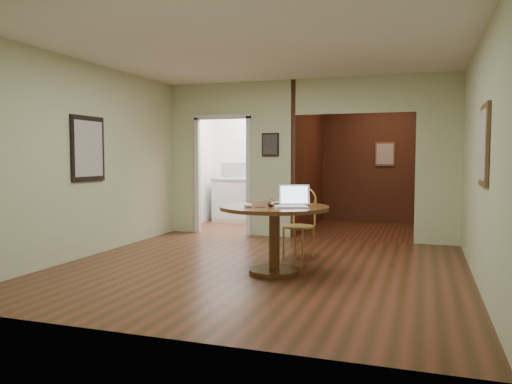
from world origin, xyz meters
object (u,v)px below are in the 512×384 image
(open_laptop, at_px, (293,201))
(closed_laptop, at_px, (287,203))
(dining_table, at_px, (274,224))
(chair, at_px, (301,219))

(open_laptop, distance_m, closed_laptop, 0.34)
(dining_table, bearing_deg, chair, 84.76)
(chair, bearing_deg, closed_laptop, -73.46)
(dining_table, xyz_separation_m, closed_laptop, (0.08, 0.27, 0.22))
(open_laptop, xyz_separation_m, closed_laptop, (-0.15, 0.30, -0.05))
(open_laptop, bearing_deg, closed_laptop, 94.37)
(dining_table, relative_size, closed_laptop, 3.70)
(dining_table, height_order, closed_laptop, closed_laptop)
(open_laptop, bearing_deg, dining_table, 150.79)
(closed_laptop, bearing_deg, dining_table, -129.15)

